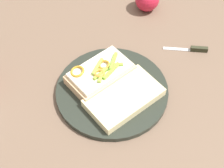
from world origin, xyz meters
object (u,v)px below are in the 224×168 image
object	(u,v)px
sandwich	(100,74)
knife	(192,49)
plate	(112,91)
bread_slice_side	(124,98)

from	to	relation	value
sandwich	knife	distance (m)	0.27
plate	knife	bearing A→B (deg)	28.98
plate	bread_slice_side	xyz separation A→B (m)	(0.03, -0.04, 0.02)
sandwich	bread_slice_side	distance (m)	0.09
bread_slice_side	knife	distance (m)	0.26
sandwich	bread_slice_side	size ratio (longest dim) A/B	1.04
knife	plate	bearing A→B (deg)	38.62
plate	sandwich	size ratio (longest dim) A/B	1.51
plate	knife	size ratio (longest dim) A/B	2.30
sandwich	knife	world-z (taller)	sandwich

